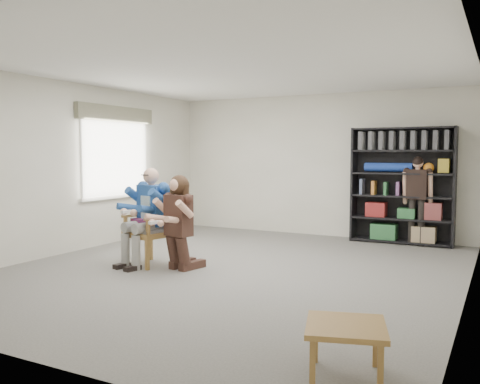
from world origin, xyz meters
The scene contains 9 objects.
room_shell centered at (0.00, 0.00, 1.40)m, with size 6.00×7.00×2.80m, color beige, non-canonical shape.
floor centered at (0.00, 0.00, 0.00)m, with size 6.00×7.00×0.01m, color #62605B.
window_left centered at (-2.95, 1.00, 1.63)m, with size 0.16×2.00×1.75m, color white, non-canonical shape.
armchair centered at (-1.25, -0.27, 0.55)m, with size 0.64×0.62×1.11m, color #AF7D42, non-canonical shape.
seated_man centered at (-1.25, -0.27, 0.72)m, with size 0.62×0.86×1.44m, color #1D4797, non-canonical shape.
kneeling_woman centered at (-0.67, -0.39, 0.66)m, with size 0.55×0.88×1.32m, color #37271C, non-canonical shape.
bookshelf centered at (1.70, 3.28, 1.05)m, with size 1.80×0.38×2.10m, color black, non-canonical shape.
standing_man centered at (1.98, 3.19, 0.79)m, with size 0.49×0.27×1.59m, color black, non-canonical shape.
side_table centered at (2.36, -2.62, 0.20)m, with size 0.57×0.57×0.39m, color #AF7D42, non-canonical shape.
Camera 1 is at (3.35, -6.17, 1.63)m, focal length 38.00 mm.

